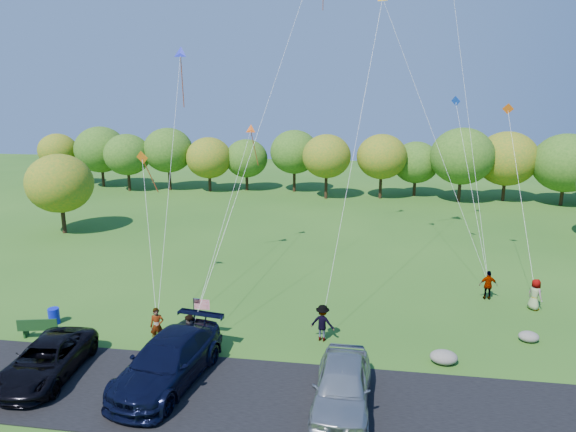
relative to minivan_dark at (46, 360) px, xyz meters
name	(u,v)px	position (x,y,z in m)	size (l,w,h in m)	color
ground	(276,351)	(9.45, 3.73, -0.83)	(140.00, 140.00, 0.00)	#285819
asphalt_lane	(259,399)	(9.45, -0.27, -0.80)	(44.00, 6.00, 0.06)	black
treeline	(333,158)	(9.67, 39.88, 3.85)	(76.04, 28.03, 8.16)	#382214
minivan_dark	(46,360)	(0.00, 0.00, 0.00)	(2.54, 5.52, 1.53)	black
minivan_navy	(168,361)	(5.38, 0.38, 0.20)	(2.70, 6.65, 1.93)	black
minivan_silver	(342,385)	(12.77, -0.31, 0.16)	(2.19, 5.45, 1.86)	#979BA1
flyer_a	(157,326)	(3.52, 3.68, 0.10)	(0.68, 0.44, 1.85)	#4C4C59
flyer_b	(190,335)	(5.49, 2.93, 0.14)	(0.94, 0.74, 1.94)	#4C4C59
flyer_c	(322,323)	(11.53, 5.24, 0.11)	(1.21, 0.69, 1.87)	#4C4C59
flyer_d	(488,285)	(20.87, 11.89, 0.06)	(1.04, 0.43, 1.78)	#4C4C59
flyer_e	(535,294)	(23.15, 10.74, 0.08)	(0.89, 0.58, 1.82)	#4C4C59
park_bench	(39,328)	(-2.57, 3.25, -0.25)	(1.93, 0.73, 1.08)	#163C16
trash_barrel	(54,316)	(-2.84, 4.95, -0.39)	(0.58, 0.58, 0.87)	#0C18BA
flag_assembly	(199,309)	(5.47, 4.28, 0.85)	(0.84, 0.54, 2.26)	black
boulder_near	(444,357)	(17.22, 3.80, -0.51)	(1.25, 0.98, 0.62)	gray
boulder_far	(529,337)	(21.71, 6.63, -0.57)	(0.99, 0.82, 0.51)	slate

